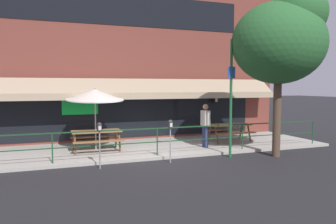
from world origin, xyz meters
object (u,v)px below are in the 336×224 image
at_px(pedestrian_walking, 205,123).
at_px(street_tree_curbside, 282,38).
at_px(picnic_table_left, 96,135).
at_px(parking_meter_far, 170,128).
at_px(parking_meter_near, 100,131).
at_px(picnic_table_centre, 229,128).
at_px(street_sign_pole, 231,97).
at_px(patio_umbrella_left, 95,95).

xyz_separation_m(pedestrian_walking, street_tree_curbside, (1.93, -2.03, 3.13)).
xyz_separation_m(picnic_table_left, parking_meter_far, (2.06, -2.36, 0.44)).
distance_m(picnic_table_left, parking_meter_far, 3.16).
xyz_separation_m(pedestrian_walking, parking_meter_near, (-4.35, -1.57, 0.09)).
distance_m(picnic_table_centre, pedestrian_walking, 1.86).
height_order(pedestrian_walking, parking_meter_near, pedestrian_walking).
distance_m(parking_meter_near, street_sign_pole, 4.67).
height_order(picnic_table_left, picnic_table_centre, same).
bearing_deg(pedestrian_walking, street_sign_pole, -81.81).
xyz_separation_m(street_sign_pole, street_tree_curbside, (1.71, -0.51, 2.06)).
distance_m(picnic_table_left, parking_meter_near, 2.40).
bearing_deg(picnic_table_centre, picnic_table_left, -179.06).
relative_size(picnic_table_left, parking_meter_near, 1.27).
relative_size(picnic_table_centre, pedestrian_walking, 1.05).
distance_m(picnic_table_left, picnic_table_centre, 5.73).
relative_size(patio_umbrella_left, parking_meter_near, 1.67).
bearing_deg(picnic_table_left, pedestrian_walking, -10.73).
bearing_deg(parking_meter_near, street_tree_curbside, -4.18).
bearing_deg(patio_umbrella_left, picnic_table_left, -90.00).
xyz_separation_m(picnic_table_left, parking_meter_near, (-0.23, -2.35, 0.44)).
distance_m(patio_umbrella_left, parking_meter_far, 3.44).
bearing_deg(parking_meter_far, picnic_table_centre, 33.75).
relative_size(picnic_table_centre, patio_umbrella_left, 0.76).
bearing_deg(patio_umbrella_left, parking_meter_near, -95.09).
relative_size(pedestrian_walking, street_sign_pole, 0.41).
relative_size(parking_meter_near, street_tree_curbside, 0.24).
height_order(parking_meter_far, street_sign_pole, street_sign_pole).
bearing_deg(picnic_table_left, street_tree_curbside, -24.93).
relative_size(parking_meter_near, parking_meter_far, 1.00).
height_order(picnic_table_centre, street_tree_curbside, street_tree_curbside).
bearing_deg(picnic_table_left, parking_meter_near, -95.52).
height_order(parking_meter_near, street_tree_curbside, street_tree_curbside).
bearing_deg(parking_meter_far, street_tree_curbside, -6.42).
bearing_deg(pedestrian_walking, patio_umbrella_left, 166.58).
height_order(pedestrian_walking, street_sign_pole, street_sign_pole).
bearing_deg(parking_meter_near, picnic_table_left, 84.48).
relative_size(parking_meter_near, street_sign_pole, 0.34).
bearing_deg(parking_meter_near, patio_umbrella_left, 84.91).
relative_size(parking_meter_far, street_sign_pole, 0.34).
xyz_separation_m(picnic_table_centre, parking_meter_far, (-3.68, -2.46, 0.44)).
bearing_deg(pedestrian_walking, picnic_table_centre, 28.54).
bearing_deg(patio_umbrella_left, street_tree_curbside, -26.48).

